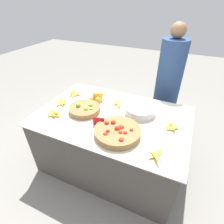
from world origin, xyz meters
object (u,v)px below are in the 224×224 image
object	(u,v)px
lime_bowl	(84,109)
price_sign	(99,122)
vendor_person	(167,88)
metal_bowl	(140,110)
tomato_basket	(117,132)

from	to	relation	value
lime_bowl	price_sign	size ratio (longest dim) A/B	3.02
vendor_person	metal_bowl	bearing A→B (deg)	-102.74
vendor_person	tomato_basket	bearing A→B (deg)	-102.37
tomato_basket	metal_bowl	distance (m)	0.47
tomato_basket	vendor_person	xyz separation A→B (m)	(0.28, 1.27, -0.04)
tomato_basket	vendor_person	bearing A→B (deg)	77.63
lime_bowl	metal_bowl	bearing A→B (deg)	20.83
tomato_basket	metal_bowl	world-z (taller)	tomato_basket
tomato_basket	lime_bowl	bearing A→B (deg)	156.20
price_sign	tomato_basket	bearing A→B (deg)	-24.91
price_sign	vendor_person	world-z (taller)	vendor_person
metal_bowl	price_sign	size ratio (longest dim) A/B	2.95
metal_bowl	price_sign	distance (m)	0.53
lime_bowl	vendor_person	xyz separation A→B (m)	(0.80, 1.04, -0.04)
lime_bowl	price_sign	bearing A→B (deg)	-31.92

